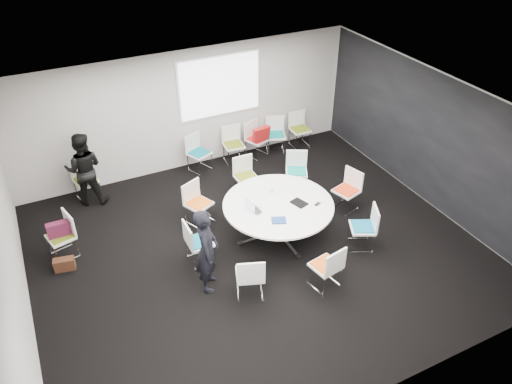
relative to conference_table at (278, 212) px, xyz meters
name	(u,v)px	position (x,y,z in m)	size (l,w,h in m)	color
room_shell	(261,186)	(-0.48, -0.21, 0.87)	(8.08, 7.08, 2.88)	black
conference_table	(278,212)	(0.00, 0.00, 0.00)	(2.11, 2.11, 0.73)	silver
projection_screen	(220,86)	(0.22, 3.25, 1.32)	(1.90, 0.03, 1.35)	white
chair_ring_a	(346,198)	(1.69, 0.13, -0.25)	(0.56, 0.57, 0.88)	silver
chair_ring_b	(296,178)	(1.13, 1.23, -0.25)	(0.62, 0.61, 0.88)	silver
chair_ring_c	(246,184)	(0.04, 1.51, -0.25)	(0.46, 0.45, 0.88)	silver
chair_ring_d	(199,211)	(-1.23, 1.06, -0.25)	(0.60, 0.60, 0.88)	silver
chair_ring_e	(200,249)	(-1.65, -0.06, -0.25)	(0.45, 0.46, 0.88)	silver
chair_ring_f	(250,282)	(-1.19, -1.23, -0.25)	(0.59, 0.58, 0.88)	silver
chair_ring_g	(325,273)	(0.06, -1.60, -0.25)	(0.53, 0.53, 0.88)	silver
chair_ring_h	(362,235)	(1.26, -1.02, -0.25)	(0.60, 0.61, 0.88)	silver
chair_back_a	(199,160)	(-0.50, 2.95, -0.25)	(0.60, 0.59, 0.88)	silver
chair_back_b	(234,151)	(0.38, 2.95, -0.25)	(0.50, 0.49, 0.88)	silver
chair_back_c	(257,146)	(1.01, 2.95, -0.25)	(0.59, 0.58, 0.88)	silver
chair_back_d	(275,141)	(1.52, 2.95, -0.25)	(0.59, 0.58, 0.88)	silver
chair_back_e	(299,135)	(2.22, 2.95, -0.25)	(0.48, 0.47, 0.88)	silver
chair_spare_left	(64,243)	(-3.84, 1.20, -0.25)	(0.55, 0.55, 0.88)	silver
chair_person_back	(87,187)	(-3.08, 2.93, -0.25)	(0.54, 0.53, 0.88)	silver
person_main	(207,250)	(-1.73, -0.72, 0.27)	(0.58, 0.38, 1.59)	black
person_back	(84,169)	(-3.08, 2.77, 0.28)	(0.79, 0.61, 1.62)	black
laptop	(256,208)	(-0.44, 0.05, 0.22)	(0.35, 0.23, 0.03)	#333338
laptop_lid	(249,204)	(-0.57, 0.07, 0.33)	(0.30, 0.02, 0.22)	silver
notebook_black	(299,203)	(0.36, -0.16, 0.21)	(0.22, 0.30, 0.02)	black
tablet_folio	(279,220)	(-0.24, -0.47, 0.22)	(0.26, 0.20, 0.03)	navy
papers_right	(297,191)	(0.53, 0.22, 0.21)	(0.30, 0.21, 0.00)	silver
papers_front	(314,193)	(0.80, 0.01, 0.21)	(0.30, 0.21, 0.00)	silver
cup	(272,190)	(0.07, 0.41, 0.25)	(0.08, 0.08, 0.09)	white
phone	(317,204)	(0.66, -0.34, 0.21)	(0.14, 0.07, 0.01)	black
maroon_bag	(59,229)	(-3.85, 1.20, 0.09)	(0.40, 0.14, 0.28)	#52152E
brown_bag	(64,264)	(-3.91, 0.80, -0.41)	(0.36, 0.16, 0.24)	#3C1F13
red_jacket	(261,134)	(1.01, 2.73, 0.17)	(0.44, 0.10, 0.35)	#A81415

